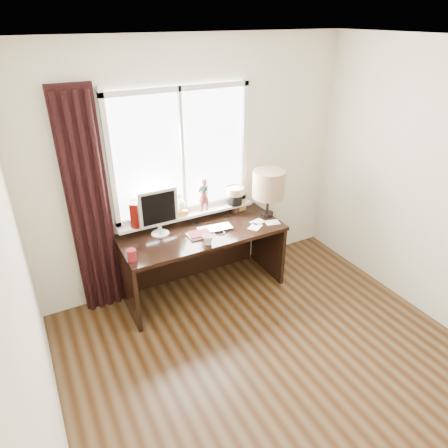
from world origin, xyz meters
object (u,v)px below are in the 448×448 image
monitor (158,210)px  desk (199,247)px  red_cup (132,255)px  mug (208,239)px  table_lamp (269,185)px  laptop (215,228)px

monitor → desk: bearing=-6.6°
red_cup → monitor: size_ratio=0.23×
mug → table_lamp: bearing=17.0°
red_cup → monitor: monitor is taller
desk → table_lamp: bearing=-6.6°
desk → monitor: size_ratio=3.47×
mug → desk: (0.06, 0.36, -0.30)m
monitor → red_cup: bearing=-139.3°
laptop → desk: size_ratio=0.21×
monitor → mug: bearing=-49.6°
laptop → monitor: 0.63m
mug → table_lamp: (0.86, 0.26, 0.31)m
laptop → mug: (-0.19, -0.23, 0.04)m
laptop → red_cup: bearing=-163.0°
mug → red_cup: (-0.74, 0.07, 0.00)m
red_cup → laptop: bearing=9.8°
desk → table_lamp: (0.80, -0.09, 0.61)m
mug → red_cup: red_cup is taller
red_cup → table_lamp: table_lamp is taller
laptop → mug: mug is taller
laptop → desk: (-0.13, 0.13, -0.26)m
table_lamp → laptop: bearing=-176.8°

